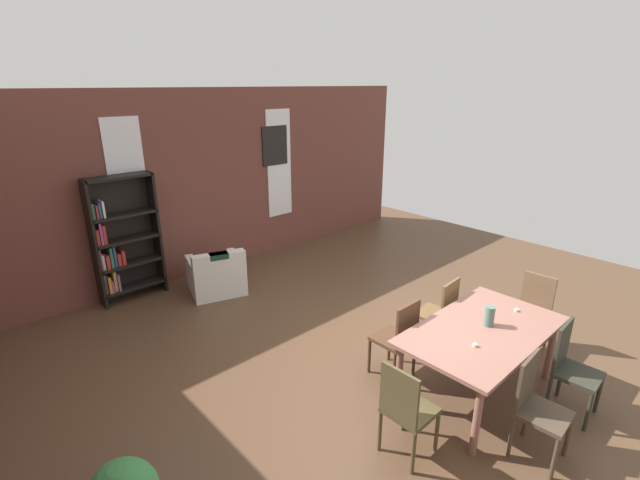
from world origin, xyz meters
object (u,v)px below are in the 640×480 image
at_px(vase_on_table, 489,316).
at_px(dining_chair_near_right, 571,366).
at_px(dining_chair_near_left, 536,405).
at_px(bookshelf_tall, 121,241).
at_px(dining_chair_far_left, 398,336).
at_px(dining_chair_head_right, 532,310).
at_px(dining_table, 482,336).
at_px(armchair_white, 217,275).
at_px(dining_chair_far_right, 440,312).
at_px(dining_chair_head_left, 406,408).

height_order(vase_on_table, dining_chair_near_right, vase_on_table).
distance_m(dining_chair_near_left, bookshelf_tall, 5.73).
xyz_separation_m(dining_chair_far_left, dining_chair_head_right, (1.70, -0.75, 0.00)).
bearing_deg(dining_table, vase_on_table, 0.00).
xyz_separation_m(dining_chair_far_left, armchair_white, (-0.36, 3.30, -0.23)).
height_order(dining_chair_far_right, dining_chair_far_left, same).
xyz_separation_m(dining_chair_near_right, dining_chair_near_left, (-0.82, -0.00, 0.00)).
bearing_deg(dining_chair_head_left, dining_chair_far_left, 40.69).
bearing_deg(dining_chair_near_left, dining_chair_head_left, 139.25).
distance_m(dining_chair_near_right, dining_chair_near_left, 0.82).
relative_size(bookshelf_tall, armchair_white, 1.91).
height_order(vase_on_table, dining_chair_head_right, vase_on_table).
relative_size(dining_table, dining_chair_head_right, 1.92).
xyz_separation_m(vase_on_table, dining_chair_near_right, (0.30, -0.75, -0.37)).
bearing_deg(bookshelf_tall, dining_chair_head_right, -56.31).
relative_size(dining_table, dining_chair_near_right, 1.92).
height_order(dining_chair_near_left, dining_chair_far_left, same).
relative_size(dining_chair_near_right, dining_chair_head_right, 1.00).
bearing_deg(armchair_white, dining_chair_near_right, -76.20).
bearing_deg(dining_chair_head_left, armchair_white, 82.78).
height_order(dining_table, bookshelf_tall, bookshelf_tall).
bearing_deg(bookshelf_tall, armchair_white, -32.75).
distance_m(vase_on_table, armchair_white, 4.19).
bearing_deg(bookshelf_tall, dining_chair_near_left, -75.01).
xyz_separation_m(dining_table, dining_chair_head_right, (1.29, 0.00, -0.18)).
height_order(dining_table, dining_chair_near_right, dining_chair_near_right).
bearing_deg(dining_table, dining_chair_head_left, -179.95).
height_order(dining_table, dining_chair_near_left, dining_chair_near_left).
height_order(dining_chair_head_left, bookshelf_tall, bookshelf_tall).
bearing_deg(dining_chair_head_right, dining_chair_near_left, -156.09).
height_order(dining_chair_head_left, dining_chair_head_right, same).
distance_m(dining_chair_far_right, dining_chair_near_right, 1.50).
bearing_deg(dining_chair_head_left, dining_chair_near_right, -23.91).
relative_size(dining_chair_head_right, armchair_white, 0.95).
bearing_deg(dining_chair_near_left, armchair_white, 94.26).
distance_m(dining_chair_near_left, dining_chair_far_left, 1.50).
bearing_deg(dining_chair_near_right, armchair_white, 103.80).
distance_m(dining_chair_near_right, armchair_white, 4.95).
bearing_deg(vase_on_table, dining_table, -180.00).
distance_m(vase_on_table, bookshelf_tall, 5.17).
distance_m(dining_chair_head_left, armchair_white, 4.09).
bearing_deg(dining_chair_near_right, bookshelf_tall, 112.61).
xyz_separation_m(dining_chair_near_left, armchair_white, (-0.36, 4.80, -0.23)).
bearing_deg(dining_chair_near_left, dining_chair_head_right, 23.91).
bearing_deg(armchair_white, dining_chair_head_left, -97.22).
distance_m(dining_table, vase_on_table, 0.22).
relative_size(dining_chair_far_left, bookshelf_tall, 0.50).
height_order(vase_on_table, armchair_white, vase_on_table).
bearing_deg(dining_chair_far_right, armchair_white, 109.81).
xyz_separation_m(vase_on_table, armchair_white, (-0.88, 4.05, -0.60)).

